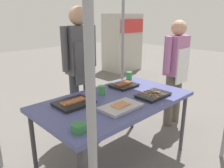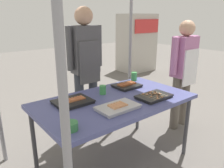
# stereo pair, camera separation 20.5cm
# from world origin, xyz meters

# --- Properties ---
(ground_plane) EXTENTS (18.00, 18.00, 0.00)m
(ground_plane) POSITION_xyz_m (0.00, 0.00, 0.00)
(ground_plane) COLOR #66605B
(stall_table) EXTENTS (1.60, 0.90, 0.75)m
(stall_table) POSITION_xyz_m (0.00, 0.00, 0.70)
(stall_table) COLOR #4C518C
(stall_table) RESTS_ON ground
(tray_grilled_sausages) EXTENTS (0.39, 0.24, 0.05)m
(tray_grilled_sausages) POSITION_xyz_m (-0.14, -0.21, 0.77)
(tray_grilled_sausages) COLOR #ADADB2
(tray_grilled_sausages) RESTS_ON stall_table
(tray_meat_skewers) EXTENTS (0.36, 0.23, 0.04)m
(tray_meat_skewers) POSITION_xyz_m (0.34, -0.23, 0.77)
(tray_meat_skewers) COLOR black
(tray_meat_skewers) RESTS_ON stall_table
(tray_pork_links) EXTENTS (0.30, 0.25, 0.06)m
(tray_pork_links) POSITION_xyz_m (0.36, 0.22, 0.77)
(tray_pork_links) COLOR black
(tray_pork_links) RESTS_ON stall_table
(tray_spring_rolls) EXTENTS (0.35, 0.28, 0.05)m
(tray_spring_rolls) POSITION_xyz_m (-0.40, 0.17, 0.77)
(tray_spring_rolls) COLOR black
(tray_spring_rolls) RESTS_ON stall_table
(condiment_bowl) EXTENTS (0.11, 0.11, 0.06)m
(condiment_bowl) POSITION_xyz_m (-0.67, -0.29, 0.78)
(condiment_bowl) COLOR #33723F
(condiment_bowl) RESTS_ON stall_table
(drink_cup_near_edge) EXTENTS (0.07, 0.07, 0.10)m
(drink_cup_near_edge) POSITION_xyz_m (-0.01, 0.20, 0.80)
(drink_cup_near_edge) COLOR #3F994C
(drink_cup_near_edge) RESTS_ON stall_table
(drink_cup_by_wok) EXTENTS (0.08, 0.08, 0.11)m
(drink_cup_by_wok) POSITION_xyz_m (0.63, 0.38, 0.80)
(drink_cup_by_wok) COLOR #3F994C
(drink_cup_by_wok) RESTS_ON stall_table
(vendor_woman) EXTENTS (0.52, 0.24, 1.68)m
(vendor_woman) POSITION_xyz_m (0.16, 0.80, 1.00)
(vendor_woman) COLOR #333842
(vendor_woman) RESTS_ON ground
(customer_nearby) EXTENTS (0.52, 0.22, 1.52)m
(customer_nearby) POSITION_xyz_m (1.28, 0.07, 0.89)
(customer_nearby) COLOR #595147
(customer_nearby) RESTS_ON ground
(neighbor_stall_left) EXTENTS (0.99, 0.75, 1.62)m
(neighbor_stall_left) POSITION_xyz_m (3.28, 3.00, 0.82)
(neighbor_stall_left) COLOR #B7B2A8
(neighbor_stall_left) RESTS_ON ground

